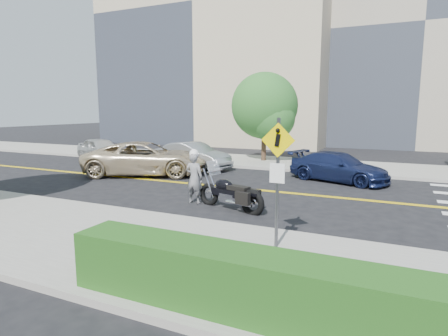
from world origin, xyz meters
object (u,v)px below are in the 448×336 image
parked_car_white (101,149)px  parked_car_silver (193,156)px  suv (146,158)px  parked_car_blue (339,167)px  motorcyclist (194,177)px  motorcycle (230,186)px  pedestrian_sign (278,170)px

parked_car_white → parked_car_silver: bearing=-72.2°
suv → parked_car_white: (-5.90, 3.17, -0.11)m
parked_car_silver → parked_car_blue: (7.94, -0.35, -0.08)m
motorcyclist → motorcycle: bearing=173.1°
motorcyclist → parked_car_white: bearing=-32.7°
parked_car_silver → parked_car_blue: parked_car_silver is taller
suv → parked_car_white: 6.69m
motorcycle → suv: suv is taller
pedestrian_sign → parked_car_blue: pedestrian_sign is taller
parked_car_white → parked_car_silver: size_ratio=0.96×
motorcycle → parked_car_white: 14.55m
motorcyclist → parked_car_blue: 7.60m
motorcyclist → parked_car_white: 13.19m
parked_car_white → parked_car_blue: 15.10m
motorcyclist → motorcycle: (1.48, -0.20, -0.17)m
motorcyclist → suv: 6.55m
motorcyclist → suv: (-5.13, 4.08, -0.12)m
pedestrian_sign → motorcycle: pedestrian_sign is taller
parked_car_white → parked_car_silver: 7.15m
parked_car_silver → motorcyclist: bearing=-136.9°
pedestrian_sign → parked_car_white: 18.38m
motorcycle → parked_car_blue: 7.10m
suv → parked_car_white: suv is taller
motorcyclist → parked_car_white: (-11.02, 7.25, -0.23)m
pedestrian_sign → suv: size_ratio=0.49×
pedestrian_sign → parked_car_blue: 9.77m
motorcycle → parked_car_white: (-12.50, 7.44, -0.06)m
suv → motorcycle: bearing=-146.3°
parked_car_silver → parked_car_blue: bearing=-79.3°
motorcyclist → parked_car_blue: (4.05, 6.42, -0.30)m
motorcycle → pedestrian_sign: bearing=-35.3°
suv → parked_car_blue: 9.47m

